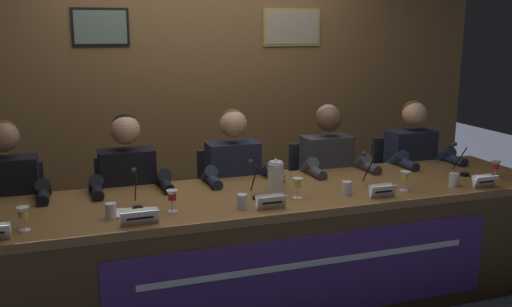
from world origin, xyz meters
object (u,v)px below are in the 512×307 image
at_px(panelist_far_left, 9,204).
at_px(nameplate_right, 382,191).
at_px(chair_left, 128,223).
at_px(chair_far_left, 15,236).
at_px(water_cup_right, 347,189).
at_px(panelist_right, 331,175).
at_px(nameplate_left, 140,217).
at_px(water_pitcher_central, 276,177).
at_px(chair_right, 319,203).
at_px(water_cup_center, 242,202).
at_px(chair_center, 229,213).
at_px(microphone_right, 370,176).
at_px(nameplate_far_right, 484,181).
at_px(panelist_center, 236,183).
at_px(panelist_far_right, 416,167).
at_px(nameplate_center, 271,202).
at_px(microphone_left, 136,195).
at_px(juice_glass_right, 405,177).
at_px(microphone_center, 255,185).
at_px(document_stack_left, 135,213).
at_px(juice_glass_left, 172,197).
at_px(water_cup_far_right, 454,180).
at_px(water_cup_left, 111,212).
at_px(panelist_left, 130,193).
at_px(juice_glass_far_right, 496,166).
at_px(microphone_far_right, 461,164).
at_px(juice_glass_far_left, 23,214).
at_px(juice_glass_center, 298,184).
at_px(chair_far_right, 399,194).
at_px(conference_table, 263,234).

bearing_deg(panelist_far_left, nameplate_right, -19.48).
relative_size(chair_left, nameplate_right, 5.56).
xyz_separation_m(chair_far_left, water_cup_right, (1.97, -0.84, 0.37)).
bearing_deg(panelist_right, nameplate_left, -152.49).
bearing_deg(water_pitcher_central, chair_right, 46.45).
bearing_deg(panelist_right, water_cup_center, -142.33).
distance_m(chair_center, panelist_right, 0.80).
bearing_deg(microphone_right, nameplate_far_right, -19.42).
bearing_deg(microphone_right, panelist_far_left, 166.35).
height_order(chair_right, panelist_right, panelist_right).
distance_m(panelist_center, panelist_far_right, 1.45).
xyz_separation_m(nameplate_left, nameplate_center, (0.74, 0.03, -0.00)).
bearing_deg(microphone_left, nameplate_left, -94.05).
relative_size(nameplate_center, panelist_right, 0.14).
bearing_deg(panelist_far_right, nameplate_left, -160.73).
relative_size(panelist_right, water_cup_right, 14.29).
height_order(water_cup_center, juice_glass_right, juice_glass_right).
distance_m(water_cup_center, microphone_center, 0.23).
relative_size(chair_left, document_stack_left, 3.83).
height_order(panelist_center, water_cup_center, panelist_center).
bearing_deg(microphone_left, juice_glass_left, -35.50).
bearing_deg(chair_left, water_cup_far_right, -24.11).
distance_m(microphone_center, juice_glass_right, 0.95).
relative_size(chair_left, water_cup_left, 10.44).
bearing_deg(panelist_left, juice_glass_far_right, -14.73).
relative_size(microphone_left, water_cup_center, 2.54).
xyz_separation_m(chair_center, water_cup_far_right, (1.26, -0.89, 0.37)).
xyz_separation_m(panelist_left, panelist_right, (1.45, 0.00, 0.00)).
bearing_deg(microphone_center, chair_center, 87.16).
xyz_separation_m(juice_glass_left, chair_center, (0.56, 0.82, -0.41)).
distance_m(panelist_far_left, nameplate_center, 1.62).
xyz_separation_m(microphone_right, water_cup_far_right, (0.53, -0.16, -0.04)).
bearing_deg(microphone_far_right, panelist_far_right, 95.84).
xyz_separation_m(panelist_left, document_stack_left, (-0.03, -0.59, 0.06)).
height_order(juice_glass_right, document_stack_left, juice_glass_right).
bearing_deg(document_stack_left, juice_glass_far_left, -171.50).
bearing_deg(panelist_far_right, chair_right, 164.71).
bearing_deg(microphone_right, juice_glass_far_left, -176.01).
distance_m(microphone_left, chair_right, 1.67).
bearing_deg(juice_glass_far_left, microphone_far_right, 4.37).
bearing_deg(document_stack_left, water_cup_right, -2.42).
bearing_deg(juice_glass_center, water_pitcher_central, 111.85).
relative_size(chair_far_left, chair_far_right, 1.00).
xyz_separation_m(chair_center, water_cup_right, (0.51, -0.84, 0.37)).
height_order(conference_table, water_cup_far_right, water_cup_far_right).
height_order(juice_glass_far_left, juice_glass_center, same).
relative_size(panelist_far_left, microphone_right, 5.62).
relative_size(chair_far_left, nameplate_right, 5.56).
xyz_separation_m(juice_glass_left, microphone_left, (-0.18, 0.13, -0.01)).
bearing_deg(juice_glass_left, nameplate_far_right, -4.54).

